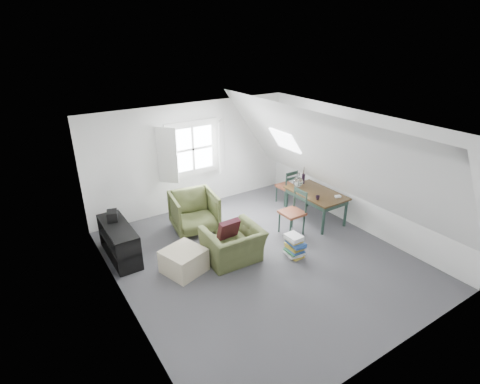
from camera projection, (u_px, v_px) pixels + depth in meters
floor at (261, 258)px, 7.08m from camera, size 5.50×5.50×0.00m
ceiling at (264, 129)px, 6.07m from camera, size 5.50×5.50×0.00m
wall_back at (192, 157)px, 8.69m from camera, size 5.00×0.00×5.00m
wall_front at (398, 280)px, 4.47m from camera, size 5.00×0.00×5.00m
wall_left at (121, 239)px, 5.33m from camera, size 0.00×5.50×5.50m
wall_right at (359, 171)px, 7.82m from camera, size 0.00×5.50×5.50m
slope_left at (179, 190)px, 5.59m from camera, size 3.19×5.50×4.48m
slope_right at (328, 155)px, 7.14m from camera, size 3.19×5.50×4.48m
dormer_window at (193, 149)px, 8.55m from camera, size 1.71×0.35×1.30m
skylight at (285, 141)px, 8.15m from camera, size 0.35×0.75×0.47m
armchair_near at (233, 260)px, 7.04m from camera, size 1.05×0.93×0.66m
armchair_far at (195, 229)px, 8.10m from camera, size 1.03×1.06×0.84m
throw_pillow at (228, 230)px, 6.92m from camera, size 0.41×0.25×0.42m
ottoman at (184, 261)px, 6.63m from camera, size 0.81×0.81×0.43m
dining_table at (316, 196)px, 8.30m from camera, size 0.80×1.34×0.67m
demijohn at (298, 182)px, 8.48m from camera, size 0.23×0.23×0.33m
vase_twigs at (303, 178)px, 8.68m from camera, size 0.07×0.08×0.58m
cup at (318, 200)px, 7.91m from camera, size 0.10×0.10×0.09m
paper_box at (338, 196)px, 8.01m from camera, size 0.14×0.11×0.04m
dining_chair_far at (287, 186)px, 9.14m from camera, size 0.41×0.41×0.87m
dining_chair_near at (294, 212)px, 7.78m from camera, size 0.45×0.45×0.95m
media_shelf at (120, 244)px, 6.99m from camera, size 0.44×1.31×0.67m
electronics_box at (112, 216)px, 7.03m from camera, size 0.25×0.30×0.20m
magazine_stack at (294, 246)px, 7.07m from camera, size 0.34×0.40×0.45m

